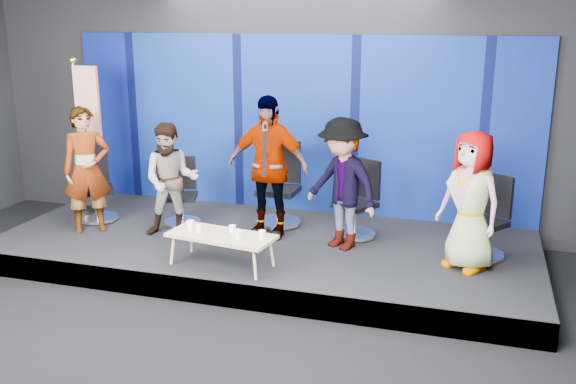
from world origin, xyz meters
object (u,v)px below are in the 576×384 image
object	(u,v)px
chair_d	(357,212)
mug_a	(190,225)
panelist_a	(87,170)
panelist_d	(342,184)
chair_b	(182,202)
panelist_c	(268,167)
mug_b	(199,228)
chair_a	(96,196)
chair_e	(486,230)
panelist_b	(171,180)
panelist_e	(471,201)
mug_c	(232,229)
coffee_table	(221,237)
chair_c	(280,198)
flag_stand	(86,134)
mug_e	(262,235)
mug_d	(238,235)

from	to	relation	value
chair_d	mug_a	world-z (taller)	chair_d
panelist_a	panelist_d	xyz separation A→B (m)	(3.43, 0.35, -0.02)
chair_b	panelist_c	xyz separation A→B (m)	(1.33, -0.13, 0.63)
panelist_a	mug_b	size ratio (longest dim) A/B	18.13
chair_a	chair_b	xyz separation A→B (m)	(1.26, 0.19, -0.04)
chair_e	mug_a	size ratio (longest dim) A/B	9.49
panelist_b	panelist_d	bearing A→B (deg)	-14.72
panelist_d	panelist_e	size ratio (longest dim) A/B	1.02
mug_c	coffee_table	bearing A→B (deg)	-146.73
chair_c	mug_c	distance (m)	1.63
mug_c	flag_stand	world-z (taller)	flag_stand
coffee_table	chair_a	bearing A→B (deg)	154.93
chair_b	panelist_c	distance (m)	1.48
mug_a	mug_e	size ratio (longest dim) A/B	1.06
chair_a	flag_stand	distance (m)	0.90
chair_c	mug_a	size ratio (longest dim) A/B	10.98
mug_a	mug_d	size ratio (longest dim) A/B	1.08
chair_d	mug_e	distance (m)	1.72
panelist_a	chair_d	xyz separation A→B (m)	(3.54, 0.83, -0.51)
chair_d	flag_stand	size ratio (longest dim) A/B	0.45
panelist_e	mug_e	world-z (taller)	panelist_e
panelist_b	mug_d	bearing A→B (deg)	-54.64
chair_e	mug_b	xyz separation A→B (m)	(-3.25, -1.22, 0.10)
panelist_a	panelist_c	bearing A→B (deg)	-25.49
panelist_b	chair_e	size ratio (longest dim) A/B	1.51
chair_a	mug_c	xyz separation A→B (m)	(2.53, -1.06, 0.09)
panelist_c	chair_d	world-z (taller)	panelist_c
panelist_b	chair_b	bearing A→B (deg)	82.56
panelist_c	coffee_table	bearing A→B (deg)	-97.15
coffee_table	mug_c	size ratio (longest dim) A/B	13.58
panelist_a	panelist_d	world-z (taller)	panelist_a
coffee_table	mug_b	world-z (taller)	mug_b
mug_a	chair_d	bearing A→B (deg)	39.38
mug_a	mug_d	xyz separation A→B (m)	(0.67, -0.15, -0.00)
mug_d	chair_d	bearing A→B (deg)	55.70
chair_b	mug_d	world-z (taller)	chair_b
chair_c	mug_d	world-z (taller)	chair_c
panelist_a	panelist_c	xyz separation A→B (m)	(2.39, 0.52, 0.09)
chair_d	mug_b	xyz separation A→B (m)	(-1.61, -1.51, 0.10)
chair_e	flag_stand	world-z (taller)	flag_stand
chair_d	panelist_b	bearing A→B (deg)	-134.97
panelist_a	chair_c	size ratio (longest dim) A/B	1.47
chair_a	coffee_table	xyz separation A→B (m)	(2.41, -1.13, 0.01)
panelist_b	mug_d	distance (m)	1.62
panelist_e	mug_b	xyz separation A→B (m)	(-3.05, -0.76, -0.38)
chair_a	chair_d	world-z (taller)	chair_a
panelist_a	chair_b	size ratio (longest dim) A/B	1.82
panelist_c	chair_e	world-z (taller)	panelist_c
mug_e	mug_d	bearing A→B (deg)	-165.37
panelist_b	flag_stand	distance (m)	1.66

